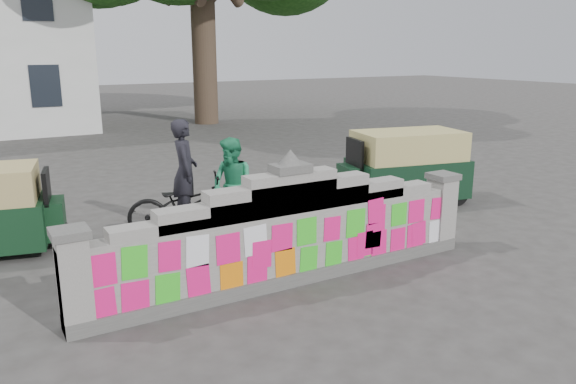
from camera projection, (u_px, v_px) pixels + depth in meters
name	position (u px, v px, depth m)	size (l,w,h in m)	color
ground	(290.00, 282.00, 8.39)	(100.00, 100.00, 0.00)	#383533
parapet_wall	(291.00, 234.00, 8.20)	(6.48, 0.44, 2.01)	#4C4C49
cyclist_bike	(186.00, 205.00, 10.44)	(0.75, 2.15, 1.13)	black
cyclist_rider	(185.00, 184.00, 10.34)	(0.70, 0.46, 1.92)	black
pedestrian	(233.00, 186.00, 10.40)	(0.88, 0.69, 1.81)	#299763
rickshaw_right	(405.00, 166.00, 12.50)	(3.03, 1.84, 1.63)	black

